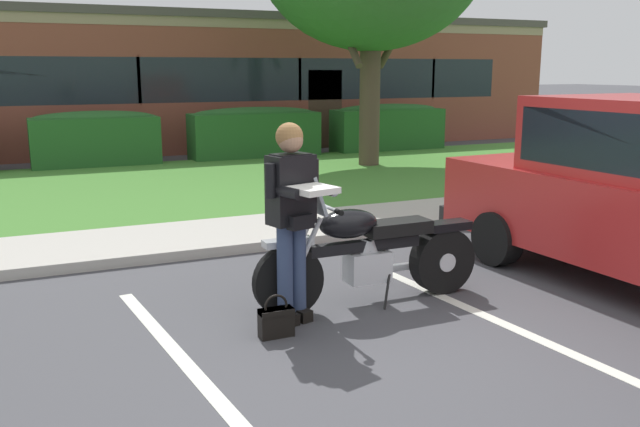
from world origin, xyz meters
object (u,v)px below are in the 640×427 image
Objects in this scene: hedge_center_left at (95,138)px; hedge_center_right at (255,132)px; rider_person at (293,207)px; handbag at (276,320)px; brick_building at (111,80)px; motorcycle at (377,251)px; hedge_right at (388,126)px.

hedge_center_left and hedge_center_right have the same top height.
rider_person is at bearing -107.17° from hedge_center_right.
handbag is 17.11m from brick_building.
hedge_center_left is 0.87× the size of hedge_center_right.
motorcycle is at bearing -102.78° from hedge_center_right.
motorcycle reaches higher than hedge_center_right.
motorcycle is 1.04m from rider_person.
rider_person reaches higher than hedge_center_right.
motorcycle reaches higher than handbag.
brick_building is at bearing 87.28° from rider_person.
rider_person is 12.49m from hedge_right.
brick_building is (1.05, 17.00, 1.65)m from handbag.
motorcycle is at bearing -120.25° from hedge_right.
handbag is 10.70m from hedge_center_left.
hedge_center_right is (3.66, 0.00, 0.00)m from hedge_center_left.
rider_person is 0.07× the size of brick_building.
hedge_center_right is (3.22, 10.42, -0.36)m from rider_person.
motorcycle is 0.75× the size of hedge_right.
handbag is at bearing -160.56° from motorcycle.
hedge_right is at bearing 0.00° from hedge_center_right.
motorcycle reaches higher than hedge_right.
motorcycle reaches higher than hedge_center_left.
rider_person is 0.63× the size of hedge_center_left.
motorcycle is 11.90m from hedge_right.
brick_building is at bearing 90.32° from motorcycle.
handbag is (-1.15, -0.40, -0.34)m from motorcycle.
rider_person is 0.57× the size of hedge_right.
hedge_right is (7.14, 10.69, 0.51)m from handbag.
rider_person is 0.94m from handbag.
handbag is at bearing -89.00° from hedge_center_left.
rider_person is 10.44m from hedge_center_left.
hedge_center_right and hedge_right have the same top height.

